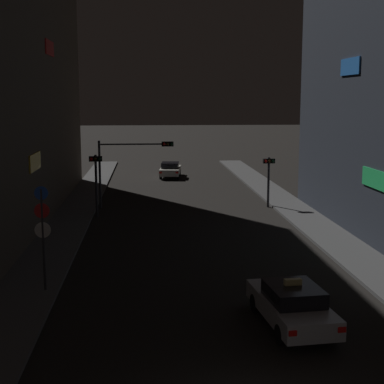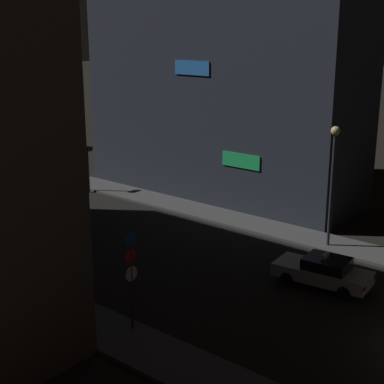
{
  "view_description": "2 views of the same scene",
  "coord_description": "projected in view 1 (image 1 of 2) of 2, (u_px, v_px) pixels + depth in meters",
  "views": [
    {
      "loc": [
        -2.51,
        -10.29,
        7.35
      ],
      "look_at": [
        -0.3,
        17.69,
        2.74
      ],
      "focal_mm": 53.35,
      "sensor_mm": 36.0,
      "label": 1
    },
    {
      "loc": [
        -20.91,
        -3.96,
        11.7
      ],
      "look_at": [
        2.2,
        15.02,
        3.09
      ],
      "focal_mm": 54.43,
      "sensor_mm": 36.0,
      "label": 2
    }
  ],
  "objects": [
    {
      "name": "sidewalk_right",
      "position": [
        291.0,
        207.0,
        38.61
      ],
      "size": [
        2.47,
        58.0,
        0.15
      ],
      "primitive_type": "cube",
      "color": "#4C4C4C",
      "rests_on": "ground_plane"
    },
    {
      "name": "taxi",
      "position": [
        292.0,
        305.0,
        18.52
      ],
      "size": [
        2.22,
        4.6,
        1.62
      ],
      "color": "#B7B7BC",
      "rests_on": "ground_plane"
    },
    {
      "name": "traffic_light_overhead",
      "position": [
        131.0,
        158.0,
        38.32
      ],
      "size": [
        5.06,
        0.42,
        4.58
      ],
      "color": "#2D2D33",
      "rests_on": "ground_plane"
    },
    {
      "name": "far_car",
      "position": [
        170.0,
        169.0,
        53.88
      ],
      "size": [
        2.27,
        4.62,
        1.42
      ],
      "color": "silver",
      "rests_on": "ground_plane"
    },
    {
      "name": "traffic_light_left_kerb",
      "position": [
        96.0,
        173.0,
        35.43
      ],
      "size": [
        0.8,
        0.42,
        3.91
      ],
      "color": "#2D2D33",
      "rests_on": "ground_plane"
    },
    {
      "name": "sidewalk_left",
      "position": [
        77.0,
        211.0,
        37.49
      ],
      "size": [
        2.47,
        58.0,
        0.15
      ],
      "primitive_type": "cube",
      "color": "#4C4C4C",
      "rests_on": "ground_plane"
    },
    {
      "name": "sign_pole_left",
      "position": [
        43.0,
        229.0,
        21.36
      ],
      "size": [
        0.6,
        0.1,
        4.0
      ],
      "color": "#2D2D33",
      "rests_on": "sidewalk_left"
    },
    {
      "name": "traffic_light_right_kerb",
      "position": [
        269.0,
        171.0,
        38.65
      ],
      "size": [
        0.8,
        0.42,
        3.44
      ],
      "color": "#2D2D33",
      "rests_on": "ground_plane"
    }
  ]
}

